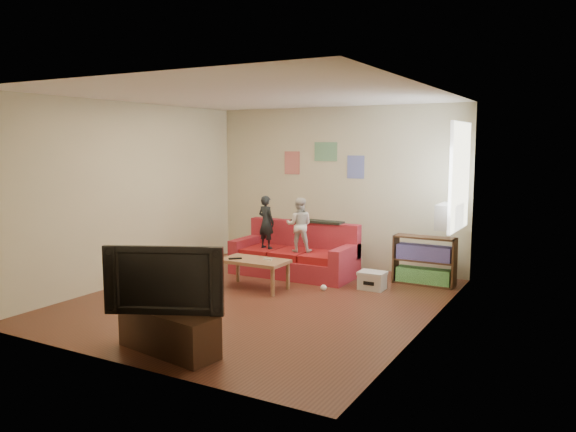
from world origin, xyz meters
The scene contains 17 objects.
room_shell centered at (0.00, 0.00, 1.35)m, with size 4.52×5.02×2.72m.
sofa centered at (-0.29, 1.57, 0.29)m, with size 1.95×0.90×0.86m.
child_a centered at (-0.74, 1.41, 0.84)m, with size 0.31×0.20×0.85m, color black.
child_b centered at (-0.14, 1.41, 0.83)m, with size 0.41×0.32×0.85m, color silver.
coffee_table centered at (-0.37, 0.47, 0.37)m, with size 0.96×0.53×0.43m.
remote centered at (-0.62, 0.35, 0.44)m, with size 0.19×0.05×0.02m, color black.
game_controller centered at (-0.17, 0.52, 0.45)m, with size 0.13×0.04×0.03m, color silver.
bookshelf centered at (1.70, 1.91, 0.32)m, with size 0.91×0.27×0.73m.
window centered at (2.22, 1.65, 1.64)m, with size 0.04×1.08×1.48m, color white.
ac_unit centered at (2.10, 1.65, 1.08)m, with size 0.28×0.55×0.35m, color #B7B2A3.
artwork_left centered at (-0.85, 2.48, 1.75)m, with size 0.30×0.01×0.40m, color #D87266.
artwork_center centered at (-0.20, 2.48, 1.95)m, with size 0.42×0.01×0.32m, color #72B27F.
artwork_right centered at (0.35, 2.48, 1.70)m, with size 0.30×0.01×0.38m, color #727FCC.
file_box centered at (1.13, 1.27, 0.13)m, with size 0.38×0.29×0.26m.
tv_stand centered at (0.20, -2.04, 0.21)m, with size 1.14×0.38×0.43m, color #41281B.
television centered at (0.20, -2.04, 0.77)m, with size 1.18×0.16×0.68m, color black.
tissue centered at (0.55, 0.86, 0.04)m, with size 0.09×0.09×0.09m, color white.
Camera 1 is at (3.89, -6.21, 2.09)m, focal length 35.00 mm.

